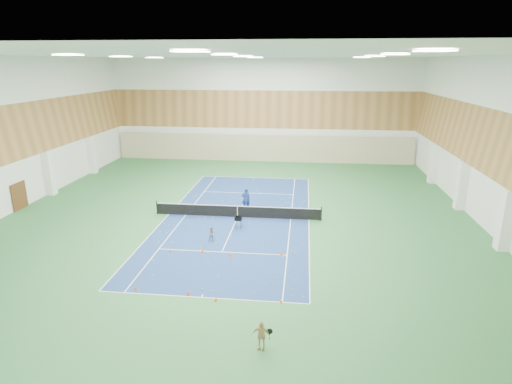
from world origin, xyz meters
TOP-DOWN VIEW (x-y plane):
  - ground at (0.00, 0.00)m, footprint 40.00×40.00m
  - room_shell at (0.00, 0.00)m, footprint 36.00×40.00m
  - wood_cladding at (0.00, 0.00)m, footprint 36.00×40.00m
  - ceiling_light_grid at (0.00, 0.00)m, footprint 21.40×25.40m
  - court_surface at (0.00, 0.00)m, footprint 10.97×23.77m
  - tennis_balls_scatter at (0.00, 0.00)m, footprint 10.57×22.77m
  - tennis_net at (0.00, 0.00)m, footprint 12.80×0.10m
  - back_curtain at (0.00, 19.75)m, footprint 35.40×0.16m
  - door_left_b at (-17.92, 0.00)m, footprint 0.08×1.80m
  - coach at (0.42, 1.70)m, footprint 0.78×0.61m
  - child_court at (-0.97, -4.77)m, footprint 0.64×0.59m
  - child_apron at (3.42, -15.57)m, footprint 0.80×0.43m
  - ball_cart at (0.41, -2.16)m, footprint 0.53×0.53m
  - cone_svc_a at (-3.25, -6.75)m, footprint 0.17×0.17m
  - cone_svc_b at (-1.19, -6.65)m, footprint 0.22×0.22m
  - cone_svc_c at (0.67, -6.95)m, footprint 0.21×0.21m
  - cone_svc_d at (3.75, -6.38)m, footprint 0.22×0.22m
  - cone_base_a at (-3.60, -11.51)m, footprint 0.19×0.19m
  - cone_base_b at (-0.72, -11.76)m, footprint 0.22×0.22m
  - cone_base_c at (0.79, -12.13)m, footprint 0.19×0.19m
  - cone_base_d at (4.05, -11.92)m, footprint 0.18×0.18m

SIDE VIEW (x-z plane):
  - ground at x=0.00m, z-range 0.00..0.00m
  - court_surface at x=0.00m, z-range 0.00..0.01m
  - tennis_balls_scatter at x=0.00m, z-range 0.01..0.08m
  - cone_svc_a at x=-3.25m, z-range 0.00..0.19m
  - cone_base_d at x=4.05m, z-range 0.00..0.19m
  - cone_base_c at x=0.79m, z-range 0.00..0.20m
  - cone_base_a at x=-3.60m, z-range 0.00..0.21m
  - cone_svc_c at x=0.67m, z-range 0.00..0.23m
  - cone_base_b at x=-0.72m, z-range 0.00..0.24m
  - cone_svc_b at x=-1.19m, z-range 0.00..0.24m
  - cone_svc_d at x=3.75m, z-range 0.00..0.25m
  - ball_cart at x=0.41m, z-range 0.00..0.87m
  - child_court at x=-0.97m, z-range 0.00..1.05m
  - tennis_net at x=0.00m, z-range 0.00..1.10m
  - child_apron at x=3.42m, z-range 0.00..1.31m
  - coach at x=0.42m, z-range 0.00..1.88m
  - door_left_b at x=-17.92m, z-range 0.00..2.20m
  - back_curtain at x=0.00m, z-range 0.00..3.20m
  - room_shell at x=0.00m, z-range 0.00..12.00m
  - wood_cladding at x=0.00m, z-range 4.00..12.00m
  - ceiling_light_grid at x=0.00m, z-range 11.89..11.95m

